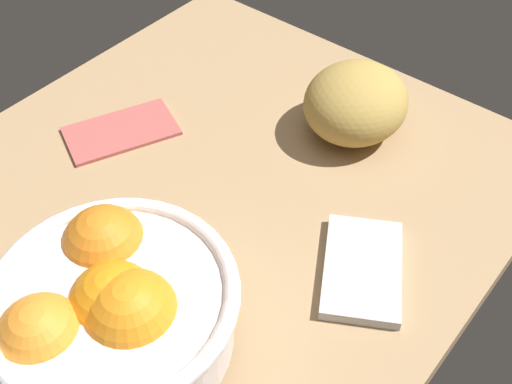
{
  "coord_description": "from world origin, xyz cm",
  "views": [
    {
      "loc": [
        33.91,
        38.19,
        56.29
      ],
      "look_at": [
        -3.97,
        7.28,
        5.0
      ],
      "focal_mm": 45.3,
      "sensor_mm": 36.0,
      "label": 1
    }
  ],
  "objects_px": {
    "fruit_bowl": "(112,308)",
    "napkin_spare": "(121,130)",
    "bread_loaf": "(356,103)",
    "napkin_folded": "(362,269)"
  },
  "relations": [
    {
      "from": "fruit_bowl",
      "to": "napkin_spare",
      "type": "height_order",
      "value": "fruit_bowl"
    },
    {
      "from": "bread_loaf",
      "to": "napkin_spare",
      "type": "height_order",
      "value": "bread_loaf"
    },
    {
      "from": "bread_loaf",
      "to": "napkin_folded",
      "type": "distance_m",
      "value": 0.24
    },
    {
      "from": "fruit_bowl",
      "to": "napkin_spare",
      "type": "bearing_deg",
      "value": -132.37
    },
    {
      "from": "bread_loaf",
      "to": "napkin_folded",
      "type": "relative_size",
      "value": 1.07
    },
    {
      "from": "napkin_folded",
      "to": "napkin_spare",
      "type": "distance_m",
      "value": 0.37
    },
    {
      "from": "napkin_spare",
      "to": "bread_loaf",
      "type": "bearing_deg",
      "value": 130.3
    },
    {
      "from": "fruit_bowl",
      "to": "napkin_spare",
      "type": "xyz_separation_m",
      "value": [
        -0.22,
        -0.24,
        -0.06
      ]
    },
    {
      "from": "napkin_folded",
      "to": "napkin_spare",
      "type": "height_order",
      "value": "napkin_folded"
    },
    {
      "from": "fruit_bowl",
      "to": "napkin_spare",
      "type": "relative_size",
      "value": 1.61
    }
  ]
}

